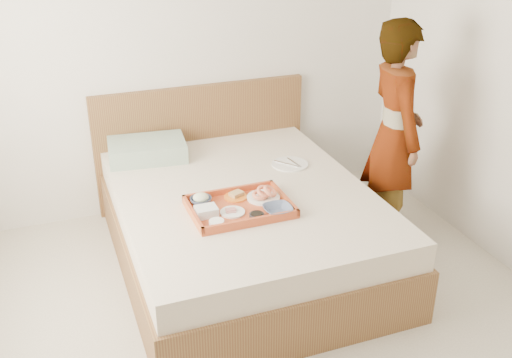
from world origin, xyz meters
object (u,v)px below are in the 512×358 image
at_px(dinner_plate, 290,164).
at_px(person, 394,135).
at_px(bed, 244,227).
at_px(tray, 240,206).

relative_size(dinner_plate, person, 0.16).
xyz_separation_m(bed, person, (1.07, -0.04, 0.51)).
xyz_separation_m(bed, tray, (-0.11, -0.24, 0.29)).
relative_size(bed, person, 1.28).
bearing_deg(dinner_plate, bed, -149.14).
bearing_deg(tray, dinner_plate, 42.23).
height_order(bed, tray, tray).
relative_size(tray, person, 0.38).
bearing_deg(person, bed, 97.76).
bearing_deg(bed, person, -2.06).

